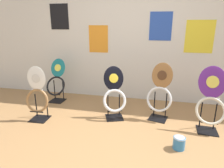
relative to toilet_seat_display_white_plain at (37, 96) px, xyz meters
name	(u,v)px	position (x,y,z in m)	size (l,w,h in m)	color
ground_plane	(110,156)	(1.36, -0.67, -0.41)	(14.00, 14.00, 0.00)	#A37547
wall_back	(134,35)	(1.36, 1.34, 0.89)	(8.00, 0.07, 2.60)	silver
toilet_seat_display_white_plain	(37,96)	(0.00, 0.00, 0.00)	(0.39, 0.29, 0.89)	black
toilet_seat_display_jazz_black	(114,95)	(1.19, 0.34, -0.01)	(0.44, 0.40, 0.86)	black
toilet_seat_display_woodgrain	(160,92)	(1.92, 0.47, 0.05)	(0.44, 0.34, 0.93)	black
toilet_seat_display_purple_note	(211,101)	(2.62, 0.24, 0.05)	(0.41, 0.36, 0.95)	black
toilet_seat_display_teal_sax	(57,82)	(-0.10, 0.84, -0.02)	(0.40, 0.35, 0.85)	black
paint_can	(179,143)	(2.17, -0.34, -0.32)	(0.15, 0.15, 0.16)	teal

